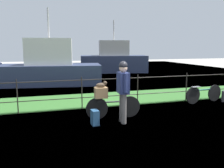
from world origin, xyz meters
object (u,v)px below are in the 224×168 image
mooring_bollard (224,96)px  moored_boat_mid (50,68)px  bicycle_main (113,107)px  moored_boat_near (114,61)px  terrier_dog (102,85)px  bicycle_parked (204,94)px  backpack_on_paving (95,117)px  cyclist_person (123,86)px  wooden_crate (101,93)px

mooring_bollard → moored_boat_mid: (-6.12, 6.21, 0.70)m
bicycle_main → moored_boat_mid: moored_boat_mid is taller
mooring_bollard → moored_boat_near: bearing=94.7°
terrier_dog → bicycle_parked: 4.27m
terrier_dog → backpack_on_paving: 0.96m
moored_boat_near → cyclist_person: bearing=-106.1°
wooden_crate → mooring_bollard: size_ratio=0.85×
cyclist_person → wooden_crate: bearing=135.8°
wooden_crate → cyclist_person: size_ratio=0.21×
mooring_bollard → moored_boat_near: 11.24m
moored_boat_mid → backpack_on_paving: bearing=-83.7°
cyclist_person → moored_boat_near: 12.96m
bicycle_main → bicycle_parked: (3.81, 0.90, 0.00)m
wooden_crate → moored_boat_near: moored_boat_near is taller
bicycle_main → wooden_crate: 0.56m
backpack_on_paving → moored_boat_near: (4.37, 12.41, 0.75)m
terrier_dog → cyclist_person: size_ratio=0.19×
moored_boat_mid → wooden_crate: bearing=-81.0°
bicycle_main → moored_boat_mid: size_ratio=0.28×
backpack_on_paving → moored_boat_near: bearing=-22.6°
terrier_dog → backpack_on_paving: bearing=-124.4°
backpack_on_paving → mooring_bollard: 5.43m
cyclist_person → moored_boat_near: (3.60, 12.45, -0.05)m
bicycle_parked → moored_boat_mid: moored_boat_mid is taller
wooden_crate → moored_boat_mid: size_ratio=0.06×
terrier_dog → moored_boat_near: (4.07, 11.97, -0.05)m
wooden_crate → bicycle_parked: (4.15, 0.89, -0.44)m
moored_boat_near → terrier_dog: bearing=-108.8°
mooring_bollard → backpack_on_paving: bearing=-166.9°
terrier_dog → moored_boat_mid: bearing=99.2°
wooden_crate → moored_boat_near: bearing=71.1°
bicycle_main → moored_boat_mid: 7.18m
terrier_dog → bicycle_parked: terrier_dog is taller
wooden_crate → mooring_bollard: wooden_crate is taller
bicycle_main → bicycle_parked: size_ratio=0.95×
terrier_dog → bicycle_main: bearing=-3.1°
wooden_crate → terrier_dog: bearing=-3.1°
bicycle_main → moored_boat_near: moored_boat_near is taller
bicycle_parked → terrier_dog: bearing=-167.9°
wooden_crate → moored_boat_mid: moored_boat_mid is taller
cyclist_person → bicycle_parked: bearing=20.4°
backpack_on_paving → mooring_bollard: (5.29, 1.23, 0.00)m
bicycle_main → cyclist_person: (0.14, -0.46, 0.67)m
cyclist_person → bicycle_parked: size_ratio=1.00×
terrier_dog → moored_boat_near: bearing=71.2°
cyclist_person → mooring_bollard: bearing=15.6°
terrier_dog → cyclist_person: (0.47, -0.48, 0.00)m
wooden_crate → bicycle_parked: bearing=12.0°
wooden_crate → moored_boat_mid: bearing=99.0°
bicycle_main → wooden_crate: bearing=176.9°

